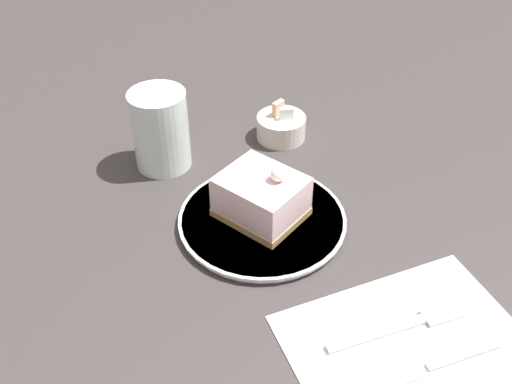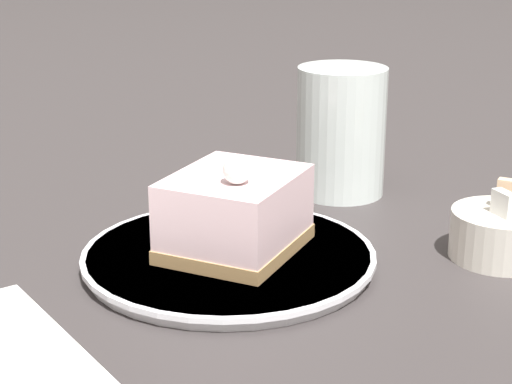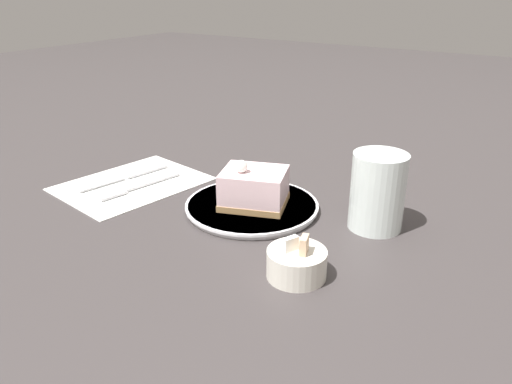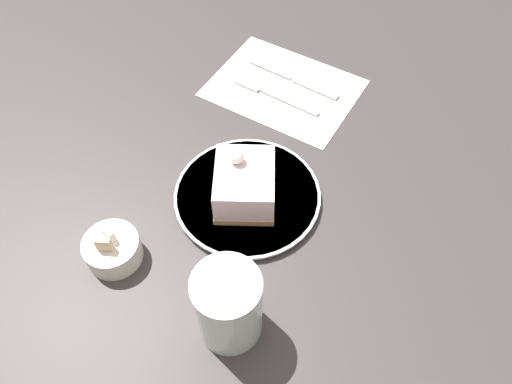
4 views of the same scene
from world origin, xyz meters
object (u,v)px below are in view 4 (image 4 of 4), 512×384
at_px(sugar_bowl, 113,249).
at_px(drinking_glass, 228,306).
at_px(fork, 269,92).
at_px(knife, 299,81).
at_px(cake_slice, 245,184).
at_px(plate, 247,196).

bearing_deg(sugar_bowl, drinking_glass, -99.88).
distance_m(sugar_bowl, drinking_glass, 0.19).
bearing_deg(fork, sugar_bowl, 179.31).
bearing_deg(knife, fork, 150.49).
relative_size(cake_slice, knife, 0.70).
bearing_deg(knife, drinking_glass, -160.58).
bearing_deg(sugar_bowl, plate, -40.25).
bearing_deg(drinking_glass, plate, 15.59).
height_order(cake_slice, sugar_bowl, cake_slice).
relative_size(plate, sugar_bowl, 2.85).
bearing_deg(fork, plate, -155.78).
bearing_deg(sugar_bowl, knife, -16.30).
xyz_separation_m(plate, fork, (0.21, 0.05, -0.00)).
xyz_separation_m(plate, drinking_glass, (-0.18, -0.05, 0.05)).
xyz_separation_m(fork, drinking_glass, (-0.40, -0.10, 0.05)).
height_order(plate, cake_slice, cake_slice).
xyz_separation_m(fork, sugar_bowl, (-0.37, 0.08, 0.01)).
xyz_separation_m(plate, knife, (0.26, 0.01, -0.00)).
height_order(cake_slice, knife, cake_slice).
bearing_deg(fork, cake_slice, -156.48).
distance_m(plate, fork, 0.22).
distance_m(plate, sugar_bowl, 0.20).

